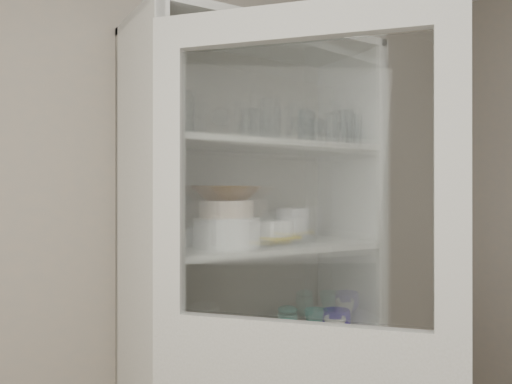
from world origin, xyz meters
TOP-DOWN VIEW (x-y plane):
  - wall_back at (0.00, 1.50)m, footprint 3.60×0.02m
  - pantry_cabinet at (0.20, 1.34)m, footprint 1.00×0.45m
  - tumbler_0 at (-0.21, 1.12)m, footprint 0.09×0.09m
  - tumbler_1 at (-0.18, 1.12)m, footprint 0.08×0.08m
  - tumbler_2 at (0.16, 1.11)m, footprint 0.10×0.10m
  - tumbler_3 at (0.35, 1.15)m, footprint 0.08×0.08m
  - tumbler_4 at (0.34, 1.13)m, footprint 0.07×0.07m
  - tumbler_5 at (0.58, 1.17)m, footprint 0.10×0.10m
  - tumbler_6 at (0.61, 1.16)m, footprint 0.09×0.09m
  - tumbler_7 at (-0.21, 1.25)m, footprint 0.09×0.09m
  - tumbler_8 at (-0.15, 1.30)m, footprint 0.08×0.08m
  - tumbler_9 at (0.21, 1.28)m, footprint 0.07×0.07m
  - tumbler_10 at (0.24, 1.29)m, footprint 0.08×0.08m
  - tumbler_11 at (0.17, 1.28)m, footprint 0.08×0.08m
  - goblet_0 at (-0.21, 1.39)m, footprint 0.08×0.08m
  - goblet_1 at (0.10, 1.40)m, footprint 0.07×0.07m
  - goblet_2 at (0.47, 1.36)m, footprint 0.07×0.07m
  - goblet_3 at (0.61, 1.39)m, footprint 0.07×0.07m
  - plate_stack_front at (0.04, 1.22)m, footprint 0.25×0.25m
  - plate_stack_back at (-0.13, 1.38)m, footprint 0.20×0.20m
  - cream_bowl at (0.04, 1.22)m, footprint 0.22×0.22m
  - terracotta_bowl at (0.04, 1.22)m, footprint 0.30×0.30m
  - glass_platter at (0.27, 1.25)m, footprint 0.40×0.40m
  - yellow_trivet at (0.27, 1.25)m, footprint 0.18×0.18m
  - white_ramekin at (0.27, 1.25)m, footprint 0.15×0.15m
  - grey_bowl_stack at (0.39, 1.29)m, footprint 0.14×0.14m
  - mug_blue at (0.59, 1.24)m, footprint 0.15×0.15m
  - mug_teal at (0.53, 1.31)m, footprint 0.12×0.12m
  - mug_white at (0.53, 1.18)m, footprint 0.11×0.11m
  - teal_jar at (0.39, 1.33)m, footprint 0.09×0.09m
  - measuring_cups at (-0.02, 1.22)m, footprint 0.10×0.10m
  - white_canister at (-0.11, 1.28)m, footprint 0.14×0.14m
  - tumbler_12 at (0.39, 1.19)m, footprint 0.07×0.07m
  - tumbler_13 at (0.49, 1.15)m, footprint 0.07×0.07m

SIDE VIEW (x-z plane):
  - measuring_cups at x=-0.02m, z-range 0.86..0.90m
  - mug_white at x=0.53m, z-range 0.86..0.95m
  - mug_teal at x=0.53m, z-range 0.86..0.95m
  - mug_blue at x=0.59m, z-range 0.86..0.96m
  - teal_jar at x=0.39m, z-range 0.86..0.96m
  - white_canister at x=-0.11m, z-range 0.86..1.01m
  - pantry_cabinet at x=0.20m, z-range -0.11..1.99m
  - glass_platter at x=0.27m, z-range 1.26..1.28m
  - yellow_trivet at x=0.27m, z-range 1.28..1.29m
  - plate_stack_back at x=-0.13m, z-range 1.26..1.33m
  - wall_back at x=0.00m, z-range 0.00..2.60m
  - plate_stack_front at x=0.04m, z-range 1.26..1.37m
  - white_ramekin at x=0.27m, z-range 1.29..1.35m
  - grey_bowl_stack at x=0.39m, z-range 1.26..1.40m
  - cream_bowl at x=0.04m, z-range 1.37..1.44m
  - terracotta_bowl at x=0.04m, z-range 1.44..1.49m
  - tumbler_4 at x=0.34m, z-range 1.66..1.78m
  - tumbler_3 at x=0.35m, z-range 1.66..1.79m
  - tumbler_13 at x=0.49m, z-range 1.66..1.79m
  - tumbler_8 at x=-0.15m, z-range 1.66..1.79m
  - tumbler_11 at x=0.17m, z-range 1.66..1.80m
  - tumbler_6 at x=0.61m, z-range 1.66..1.80m
  - tumbler_12 at x=0.39m, z-range 1.66..1.80m
  - tumbler_9 at x=0.21m, z-range 1.66..1.80m
  - tumbler_1 at x=-0.18m, z-range 1.66..1.80m
  - tumbler_0 at x=-0.21m, z-range 1.66..1.81m
  - tumbler_10 at x=0.24m, z-range 1.66..1.81m
  - tumbler_7 at x=-0.21m, z-range 1.66..1.81m
  - tumbler_2 at x=0.16m, z-range 1.66..1.81m
  - tumbler_5 at x=0.58m, z-range 1.66..1.81m
  - goblet_2 at x=0.47m, z-range 1.66..1.82m
  - goblet_3 at x=0.61m, z-range 1.66..1.82m
  - goblet_1 at x=0.10m, z-range 1.66..1.82m
  - goblet_0 at x=-0.21m, z-range 1.66..1.84m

